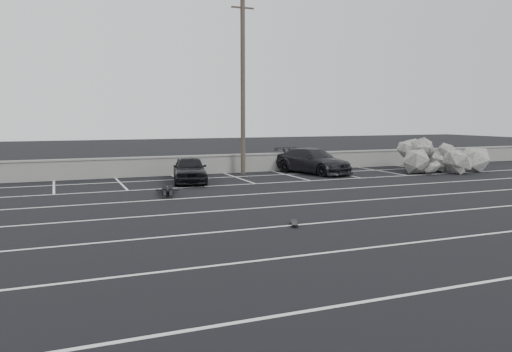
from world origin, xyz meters
name	(u,v)px	position (x,y,z in m)	size (l,w,h in m)	color
ground	(335,222)	(0.00, 0.00, 0.00)	(120.00, 120.00, 0.00)	black
seawall	(206,164)	(0.00, 14.00, 0.55)	(50.00, 0.45, 1.06)	gray
stall_lines	(274,200)	(-0.08, 4.41, 0.00)	(36.00, 20.05, 0.01)	silver
car_left	(190,169)	(-1.82, 10.64, 0.66)	(1.57, 3.89, 1.33)	black
car_right	(313,161)	(5.71, 11.91, 0.71)	(2.00, 4.91, 1.43)	black
utility_pole	(243,85)	(1.93, 13.20, 4.94)	(1.30, 0.26, 9.75)	#4C4238
trash_bin	(311,163)	(6.14, 12.97, 0.47)	(0.79, 0.79, 0.93)	#242427
riprap_pile	(441,162)	(13.12, 9.92, 0.59)	(5.73, 4.66, 1.48)	#9A9790
person	(167,188)	(-3.61, 7.36, 0.25)	(1.47, 2.66, 0.50)	black
skateboard	(294,223)	(-1.39, -0.02, 0.06)	(0.42, 0.68, 0.08)	black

